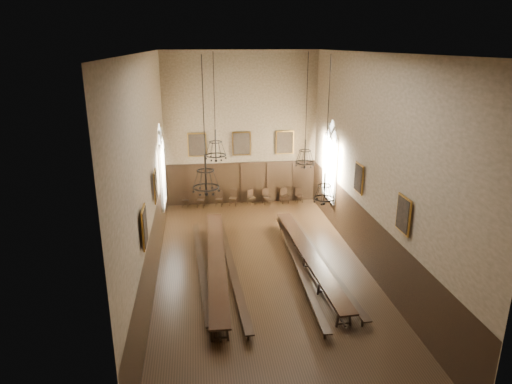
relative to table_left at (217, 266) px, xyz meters
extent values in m
cube|color=black|center=(1.98, 0.05, -0.41)|extent=(9.00, 18.00, 0.02)
cube|color=black|center=(1.98, 0.05, 8.61)|extent=(9.00, 18.00, 0.02)
cube|color=#8E7657|center=(1.98, 9.06, 4.10)|extent=(9.00, 0.02, 9.00)
cube|color=#8E7657|center=(1.98, -8.96, 4.10)|extent=(9.00, 0.02, 9.00)
cube|color=#8E7657|center=(-2.53, 0.05, 4.10)|extent=(0.02, 18.00, 9.00)
cube|color=#8E7657|center=(6.49, 0.05, 4.10)|extent=(0.02, 18.00, 9.00)
cube|color=black|center=(0.00, 0.00, 0.36)|extent=(0.97, 10.21, 0.07)
cube|color=black|center=(3.98, 0.02, 0.32)|extent=(1.08, 9.67, 0.07)
cube|color=black|center=(-0.65, 0.24, -0.01)|extent=(0.72, 9.23, 0.05)
cube|color=black|center=(0.59, 0.20, 0.05)|extent=(0.77, 10.53, 0.05)
cube|color=black|center=(3.45, -0.17, 0.04)|extent=(0.57, 10.28, 0.05)
cube|color=black|center=(4.51, 0.32, 0.04)|extent=(0.95, 10.30, 0.05)
cube|color=black|center=(-1.45, 8.63, 0.02)|extent=(0.46, 0.46, 0.05)
cube|color=black|center=(-1.45, 8.80, 0.25)|extent=(0.39, 0.11, 0.47)
cube|color=black|center=(-0.54, 8.53, 0.05)|extent=(0.49, 0.49, 0.05)
cube|color=black|center=(-0.54, 8.71, 0.30)|extent=(0.42, 0.12, 0.50)
cube|color=black|center=(0.55, 8.59, 0.03)|extent=(0.47, 0.47, 0.05)
cube|color=black|center=(0.55, 8.76, 0.26)|extent=(0.39, 0.12, 0.47)
cube|color=black|center=(1.40, 8.57, 0.06)|extent=(0.54, 0.54, 0.05)
cube|color=black|center=(1.40, 8.75, 0.32)|extent=(0.42, 0.17, 0.51)
cube|color=black|center=(2.52, 8.60, 0.02)|extent=(0.50, 0.50, 0.05)
cube|color=black|center=(2.52, 8.77, 0.26)|extent=(0.38, 0.17, 0.47)
cube|color=black|center=(3.43, 8.54, 0.05)|extent=(0.51, 0.51, 0.05)
cube|color=black|center=(3.43, 8.72, 0.29)|extent=(0.41, 0.15, 0.49)
cube|color=black|center=(4.56, 8.59, 0.06)|extent=(0.51, 0.51, 0.05)
cube|color=black|center=(4.56, 8.77, 0.31)|extent=(0.43, 0.13, 0.51)
cube|color=black|center=(5.47, 8.59, 0.03)|extent=(0.45, 0.45, 0.05)
cube|color=black|center=(5.47, 8.76, 0.26)|extent=(0.40, 0.10, 0.47)
cylinder|color=black|center=(0.22, 2.97, 6.92)|extent=(0.03, 0.03, 3.35)
torus|color=black|center=(0.22, 2.97, 4.07)|extent=(0.95, 0.95, 0.06)
torus|color=black|center=(0.22, 2.97, 4.69)|extent=(0.60, 0.60, 0.04)
cylinder|color=black|center=(0.22, 2.97, 4.58)|extent=(0.07, 0.07, 1.34)
cylinder|color=black|center=(4.26, 2.51, 6.69)|extent=(0.03, 0.03, 3.82)
torus|color=black|center=(4.26, 2.51, 3.71)|extent=(0.87, 0.87, 0.05)
torus|color=black|center=(4.26, 2.51, 4.27)|extent=(0.55, 0.55, 0.04)
cylinder|color=black|center=(4.26, 2.51, 4.17)|extent=(0.06, 0.06, 1.22)
cylinder|color=black|center=(-0.36, -2.40, 6.99)|extent=(0.03, 0.03, 3.23)
torus|color=black|center=(-0.36, -2.40, 4.23)|extent=(0.92, 0.92, 0.05)
torus|color=black|center=(-0.36, -2.40, 4.83)|extent=(0.58, 0.58, 0.04)
cylinder|color=black|center=(-0.36, -2.40, 4.72)|extent=(0.06, 0.06, 1.30)
cylinder|color=black|center=(3.87, -2.21, 6.56)|extent=(0.03, 0.03, 4.09)
torus|color=black|center=(3.87, -2.21, 3.58)|extent=(0.76, 0.76, 0.04)
torus|color=black|center=(3.87, -2.21, 4.07)|extent=(0.48, 0.48, 0.04)
cylinder|color=black|center=(3.87, -2.21, 3.98)|extent=(0.05, 0.05, 1.07)
cube|color=#A37227|center=(-0.62, 8.93, 3.30)|extent=(1.10, 0.12, 1.40)
cube|color=black|center=(-0.62, 8.93, 3.30)|extent=(0.98, 0.02, 1.28)
cube|color=#A37227|center=(1.98, 8.93, 3.30)|extent=(1.10, 0.12, 1.40)
cube|color=black|center=(1.98, 8.93, 3.30)|extent=(0.98, 0.02, 1.28)
cube|color=#A37227|center=(4.58, 8.93, 3.30)|extent=(1.10, 0.12, 1.40)
cube|color=black|center=(4.58, 8.93, 3.30)|extent=(0.98, 0.02, 1.28)
cube|color=#A37227|center=(-2.40, 1.05, 3.30)|extent=(0.12, 1.00, 1.30)
cube|color=black|center=(-2.40, 1.05, 3.30)|extent=(0.02, 0.88, 1.18)
cube|color=#A37227|center=(-2.40, -3.45, 3.30)|extent=(0.12, 1.00, 1.30)
cube|color=black|center=(-2.40, -3.45, 3.30)|extent=(0.02, 0.88, 1.18)
cube|color=#A37227|center=(6.36, 1.05, 3.30)|extent=(0.12, 1.00, 1.30)
cube|color=black|center=(6.36, 1.05, 3.30)|extent=(0.02, 0.88, 1.18)
cube|color=#A37227|center=(6.36, -3.45, 3.30)|extent=(0.12, 1.00, 1.30)
cube|color=black|center=(6.36, -3.45, 3.30)|extent=(0.02, 0.88, 1.18)
camera|label=1|loc=(-0.60, -17.37, 8.92)|focal=32.00mm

